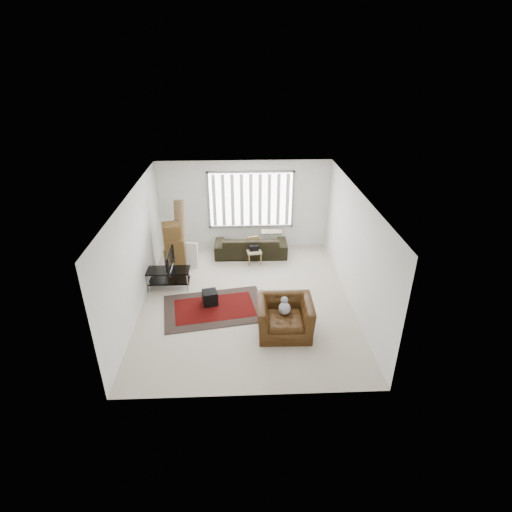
{
  "coord_description": "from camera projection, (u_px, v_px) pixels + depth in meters",
  "views": [
    {
      "loc": [
        -0.12,
        -8.14,
        5.4
      ],
      "look_at": [
        0.24,
        0.33,
        1.05
      ],
      "focal_mm": 28.0,
      "sensor_mm": 36.0,
      "label": 1
    }
  ],
  "objects": [
    {
      "name": "sofa",
      "position": [
        251.0,
        243.0,
        11.7
      ],
      "size": [
        2.12,
        0.95,
        0.81
      ],
      "primitive_type": "imported",
      "rotation": [
        0.0,
        0.0,
        3.13
      ],
      "color": "black",
      "rests_on": "ground"
    },
    {
      "name": "white_flatpack",
      "position": [
        188.0,
        255.0,
        11.12
      ],
      "size": [
        0.58,
        0.27,
        0.71
      ],
      "primitive_type": "cube",
      "rotation": [
        -0.15,
        0.0,
        -0.17
      ],
      "color": "silver",
      "rests_on": "ground"
    },
    {
      "name": "tv_stand",
      "position": [
        169.0,
        275.0,
        10.06
      ],
      "size": [
        1.06,
        0.48,
        0.53
      ],
      "color": "black",
      "rests_on": "ground"
    },
    {
      "name": "persian_rug",
      "position": [
        215.0,
        308.0,
        9.41
      ],
      "size": [
        2.56,
        1.93,
        0.02
      ],
      "color": "black",
      "rests_on": "ground"
    },
    {
      "name": "subwoofer",
      "position": [
        210.0,
        297.0,
        9.49
      ],
      "size": [
        0.4,
        0.4,
        0.34
      ],
      "primitive_type": "cube",
      "rotation": [
        0.0,
        0.0,
        0.23
      ],
      "color": "black",
      "rests_on": "persian_rug"
    },
    {
      "name": "rolled_rug",
      "position": [
        180.0,
        235.0,
        10.9
      ],
      "size": [
        0.32,
        0.77,
        1.89
      ],
      "primitive_type": "cylinder",
      "rotation": [
        -0.26,
        0.0,
        -0.05
      ],
      "color": "brown",
      "rests_on": "ground"
    },
    {
      "name": "tv",
      "position": [
        167.0,
        261.0,
        9.88
      ],
      "size": [
        0.11,
        0.86,
        0.49
      ],
      "primitive_type": "imported",
      "rotation": [
        0.0,
        0.0,
        1.57
      ],
      "color": "black",
      "rests_on": "tv_stand"
    },
    {
      "name": "armchair",
      "position": [
        285.0,
        315.0,
        8.44
      ],
      "size": [
        1.2,
        1.05,
        0.87
      ],
      "rotation": [
        0.0,
        0.0,
        -0.02
      ],
      "color": "#3D230C",
      "rests_on": "ground"
    },
    {
      "name": "side_chair",
      "position": [
        254.0,
        249.0,
        11.29
      ],
      "size": [
        0.45,
        0.45,
        0.74
      ],
      "rotation": [
        0.0,
        0.0,
        0.15
      ],
      "color": "tan",
      "rests_on": "ground"
    },
    {
      "name": "room",
      "position": [
        247.0,
        226.0,
        9.36
      ],
      "size": [
        6.0,
        6.02,
        2.71
      ],
      "color": "beige",
      "rests_on": "ground"
    },
    {
      "name": "moving_boxes",
      "position": [
        174.0,
        249.0,
        10.8
      ],
      "size": [
        0.64,
        0.6,
        1.36
      ],
      "color": "brown",
      "rests_on": "ground"
    }
  ]
}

